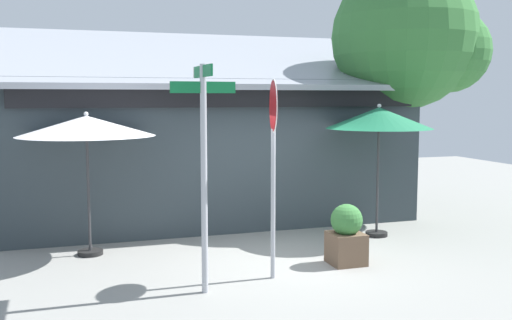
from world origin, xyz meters
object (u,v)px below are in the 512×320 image
object	(u,v)px
sidewalk_planter	(346,235)
stop_sign	(273,139)
shade_tree	(411,40)
street_sign_post	(204,154)
patio_umbrella_forest_green_center	(379,119)
patio_umbrella_ivory_left	(86,127)

from	to	relation	value
sidewalk_planter	stop_sign	bearing A→B (deg)	-166.51
shade_tree	sidewalk_planter	xyz separation A→B (m)	(-3.05, -3.01, -3.55)
street_sign_post	patio_umbrella_forest_green_center	distance (m)	4.66
stop_sign	sidewalk_planter	bearing A→B (deg)	13.49
patio_umbrella_ivory_left	sidewalk_planter	distance (m)	4.81
street_sign_post	stop_sign	size ratio (longest dim) A/B	1.06
patio_umbrella_ivory_left	shade_tree	size ratio (longest dim) A/B	0.44
stop_sign	shade_tree	xyz separation A→B (m)	(4.47, 3.35, 1.90)
patio_umbrella_forest_green_center	shade_tree	bearing A→B (deg)	41.84
sidewalk_planter	patio_umbrella_ivory_left	bearing A→B (deg)	154.88
shade_tree	sidewalk_planter	size ratio (longest dim) A/B	5.69
patio_umbrella_ivory_left	patio_umbrella_forest_green_center	distance (m)	5.55
street_sign_post	shade_tree	distance (m)	7.03
street_sign_post	patio_umbrella_ivory_left	world-z (taller)	street_sign_post
stop_sign	street_sign_post	bearing A→B (deg)	-163.92
shade_tree	sidewalk_planter	distance (m)	5.57
stop_sign	sidewalk_planter	world-z (taller)	stop_sign
stop_sign	patio_umbrella_forest_green_center	distance (m)	3.50
shade_tree	street_sign_post	bearing A→B (deg)	-146.76
patio_umbrella_forest_green_center	sidewalk_planter	bearing A→B (deg)	-132.74
shade_tree	sidewalk_planter	world-z (taller)	shade_tree
patio_umbrella_ivory_left	patio_umbrella_forest_green_center	bearing A→B (deg)	-3.03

